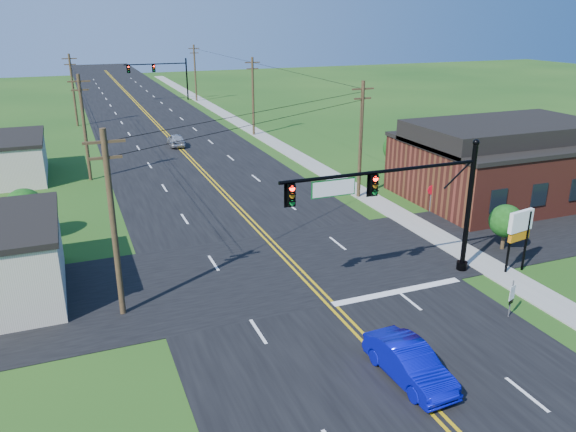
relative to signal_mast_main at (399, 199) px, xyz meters
name	(u,v)px	position (x,y,z in m)	size (l,w,h in m)	color
ground	(407,389)	(-4.34, -8.00, -4.75)	(260.00, 260.00, 0.00)	#194213
road_main	(169,138)	(-4.34, 42.00, -4.73)	(16.00, 220.00, 0.04)	black
road_cross	(290,266)	(-4.34, 4.00, -4.73)	(70.00, 10.00, 0.04)	black
sidewalk	(284,148)	(6.16, 32.00, -4.71)	(2.00, 160.00, 0.08)	gray
signal_mast_main	(399,199)	(0.00, 0.00, 0.00)	(11.30, 0.60, 7.48)	black
signal_mast_far	(160,73)	(0.10, 72.00, -0.20)	(10.98, 0.60, 7.48)	black
brick_building	(500,168)	(15.66, 10.00, -2.40)	(14.20, 11.20, 4.70)	maroon
utility_pole_left_a	(113,222)	(-13.84, 2.00, -0.03)	(1.80, 0.28, 9.00)	#362A18
utility_pole_left_b	(84,126)	(-13.84, 27.00, -0.03)	(1.80, 0.28, 9.00)	#362A18
utility_pole_left_c	(73,89)	(-13.84, 54.00, -0.03)	(1.80, 0.28, 9.00)	#362A18
utility_pole_right_a	(361,138)	(5.46, 14.00, -0.03)	(1.80, 0.28, 9.00)	#362A18
utility_pole_right_b	(253,95)	(5.46, 40.00, -0.03)	(1.80, 0.28, 9.00)	#362A18
utility_pole_right_c	(195,72)	(5.46, 70.00, -0.03)	(1.80, 0.28, 9.00)	#362A18
tree_right_back	(400,148)	(11.66, 18.00, -2.15)	(3.00, 3.00, 4.10)	#362A18
shrub_corner	(506,221)	(8.66, 1.50, -2.90)	(2.00, 2.00, 2.86)	#362A18
tree_left	(25,207)	(-18.34, 14.00, -2.59)	(2.40, 2.40, 3.37)	#362A18
blue_car	(409,364)	(-3.97, -7.51, -4.01)	(1.56, 4.47, 1.47)	#080CB8
distant_car	(176,140)	(-4.32, 37.40, -4.08)	(1.58, 3.93, 1.34)	#ABACB0
route_sign	(512,296)	(3.16, -5.17, -3.62)	(0.46, 0.20, 1.94)	slate
stop_sign	(431,193)	(8.64, 8.98, -3.28)	(0.72, 0.08, 2.04)	slate
pylon_sign	(520,228)	(7.05, -1.25, -2.12)	(1.77, 0.56, 3.60)	black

